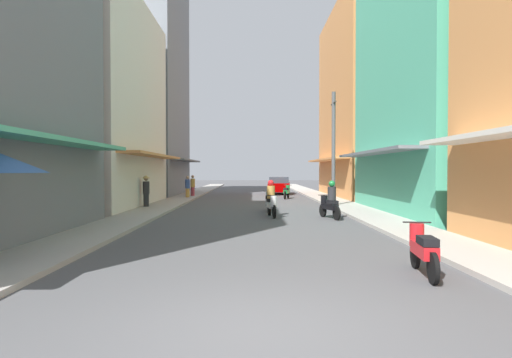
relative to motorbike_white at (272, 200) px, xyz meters
The scene contains 17 objects.
ground_plane 9.81m from the motorbike_white, 94.20° to the left, with size 117.36×117.36×0.00m, color #4C4C4F.
sidewalk_left 11.31m from the motorbike_white, 120.23° to the left, with size 1.91×61.35×0.12m, color #9E9991.
sidewalk_right 10.66m from the motorbike_white, 66.45° to the left, with size 1.91×61.35×0.12m, color #ADA89E.
building_left_mid 11.84m from the motorbike_white, 153.00° to the left, with size 7.05×11.06×11.09m.
building_left_far 20.50m from the motorbike_white, 120.90° to the left, with size 7.05×10.08×17.93m.
building_right_mid 10.21m from the motorbike_white, ahead, with size 7.05×10.86×13.35m.
building_right_far 17.09m from the motorbike_white, 58.88° to the left, with size 7.05×12.77×14.08m.
motorbike_white is the anchor object (origin of this frame).
motorbike_black 2.48m from the motorbike_white, 16.92° to the right, with size 0.70×1.76×1.58m.
motorbike_green 11.75m from the motorbike_white, 82.13° to the left, with size 0.68×1.77×0.96m.
motorbike_red 10.38m from the motorbike_white, 76.56° to the right, with size 0.55×1.80×0.96m.
motorbike_silver 2.57m from the motorbike_white, 90.66° to the left, with size 0.55×1.81×0.96m.
parked_car 17.56m from the motorbike_white, 85.23° to the left, with size 2.13×4.25×1.45m.
pedestrian_foreground 14.20m from the motorbike_white, 111.66° to the left, with size 0.34×0.34×1.64m.
pedestrian_midway 7.39m from the motorbike_white, 148.96° to the left, with size 0.44×0.44×1.74m.
pedestrian_crossing 12.60m from the motorbike_white, 115.11° to the left, with size 0.34×0.34×1.61m.
utility_pole 6.32m from the motorbike_white, 52.46° to the left, with size 0.20×1.20×6.21m.
Camera 1 is at (-0.11, -5.13, 1.99)m, focal length 29.62 mm.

